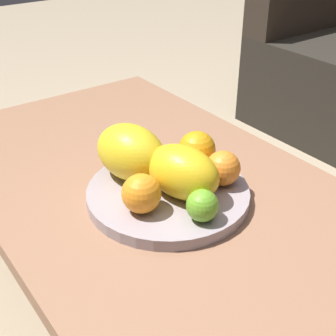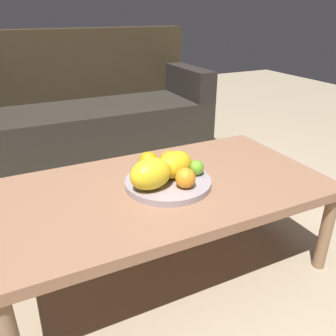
% 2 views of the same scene
% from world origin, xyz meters
% --- Properties ---
extents(ground_plane, '(8.00, 8.00, 0.00)m').
position_xyz_m(ground_plane, '(0.00, 0.00, 0.00)').
color(ground_plane, tan).
extents(coffee_table, '(1.30, 0.69, 0.40)m').
position_xyz_m(coffee_table, '(0.00, 0.00, 0.36)').
color(coffee_table, '#94674C').
rests_on(coffee_table, ground_plane).
extents(fruit_bowl, '(0.34, 0.34, 0.03)m').
position_xyz_m(fruit_bowl, '(0.02, -0.01, 0.41)').
color(fruit_bowl, '#A09299').
rests_on(fruit_bowl, coffee_table).
extents(melon_large_front, '(0.18, 0.15, 0.11)m').
position_xyz_m(melon_large_front, '(0.05, -0.00, 0.47)').
color(melon_large_front, yellow).
rests_on(melon_large_front, fruit_bowl).
extents(melon_smaller_beside, '(0.19, 0.15, 0.12)m').
position_xyz_m(melon_smaller_beside, '(-0.07, -0.04, 0.48)').
color(melon_smaller_beside, yellow).
rests_on(melon_smaller_beside, fruit_bowl).
extents(orange_front, '(0.08, 0.08, 0.08)m').
position_xyz_m(orange_front, '(-0.02, 0.09, 0.46)').
color(orange_front, orange).
rests_on(orange_front, fruit_bowl).
extents(orange_left, '(0.08, 0.08, 0.08)m').
position_xyz_m(orange_left, '(0.05, -0.10, 0.46)').
color(orange_left, orange).
rests_on(orange_left, fruit_bowl).
extents(orange_right, '(0.07, 0.07, 0.07)m').
position_xyz_m(orange_right, '(0.07, 0.09, 0.46)').
color(orange_right, orange).
rests_on(orange_right, fruit_bowl).
extents(apple_front, '(0.06, 0.06, 0.06)m').
position_xyz_m(apple_front, '(0.14, -0.02, 0.45)').
color(apple_front, '#68AE2A').
rests_on(apple_front, fruit_bowl).
extents(banana_bunch, '(0.15, 0.13, 0.06)m').
position_xyz_m(banana_bunch, '(0.02, 0.02, 0.45)').
color(banana_bunch, yellow).
rests_on(banana_bunch, fruit_bowl).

